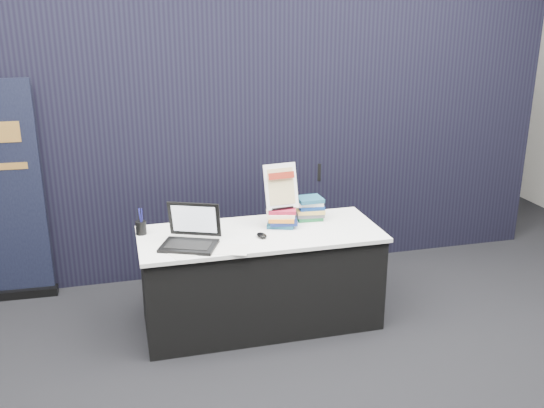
{
  "coord_description": "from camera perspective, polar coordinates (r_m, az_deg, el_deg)",
  "views": [
    {
      "loc": [
        -0.98,
        -3.55,
        2.37
      ],
      "look_at": [
        0.09,
        0.55,
        0.96
      ],
      "focal_mm": 40.0,
      "sensor_mm": 36.0,
      "label": 1
    }
  ],
  "objects": [
    {
      "name": "info_sign",
      "position": [
        4.56,
        0.86,
        1.63
      ],
      "size": [
        0.27,
        0.15,
        0.35
      ],
      "rotation": [
        0.0,
        0.0,
        0.11
      ],
      "color": "black",
      "rests_on": "book_stack_tall"
    },
    {
      "name": "brochure_left",
      "position": [
        4.22,
        -7.76,
        -4.38
      ],
      "size": [
        0.35,
        0.3,
        0.0
      ],
      "primitive_type": "cube",
      "rotation": [
        0.0,
        0.0,
        0.36
      ],
      "color": "silver",
      "rests_on": "display_table"
    },
    {
      "name": "wall_back",
      "position": [
        7.64,
        -7.42,
        13.56
      ],
      "size": [
        8.0,
        0.02,
        3.5
      ],
      "primitive_type": "cube",
      "color": "#A3A19A",
      "rests_on": "floor"
    },
    {
      "name": "floor",
      "position": [
        4.38,
        0.7,
        -14.4
      ],
      "size": [
        8.0,
        8.0,
        0.0
      ],
      "primitive_type": "plane",
      "color": "black",
      "rests_on": "ground"
    },
    {
      "name": "book_stack_short",
      "position": [
        4.76,
        3.59,
        -0.4
      ],
      "size": [
        0.22,
        0.17,
        0.18
      ],
      "rotation": [
        0.0,
        0.0,
        -0.06
      ],
      "color": "#1B6636",
      "rests_on": "display_table"
    },
    {
      "name": "drape_partition",
      "position": [
        5.37,
        -3.78,
        5.74
      ],
      "size": [
        6.0,
        0.08,
        2.4
      ],
      "primitive_type": "cube",
      "color": "black",
      "rests_on": "floor"
    },
    {
      "name": "pen_cup",
      "position": [
        4.56,
        -12.23,
        -2.2
      ],
      "size": [
        0.09,
        0.09,
        0.1
      ],
      "primitive_type": "cylinder",
      "rotation": [
        0.0,
        0.0,
        0.23
      ],
      "color": "black",
      "rests_on": "display_table"
    },
    {
      "name": "mouse",
      "position": [
        4.41,
        -0.98,
        -2.97
      ],
      "size": [
        0.09,
        0.12,
        0.03
      ],
      "primitive_type": "ellipsoid",
      "rotation": [
        0.0,
        0.0,
        0.25
      ],
      "color": "black",
      "rests_on": "display_table"
    },
    {
      "name": "stacking_chair",
      "position": [
        5.55,
        2.95,
        -0.9
      ],
      "size": [
        0.52,
        0.53,
        0.97
      ],
      "rotation": [
        0.0,
        0.0,
        -0.22
      ],
      "color": "black",
      "rests_on": "floor"
    },
    {
      "name": "brochure_mid",
      "position": [
        4.29,
        -8.78,
        -4.03
      ],
      "size": [
        0.32,
        0.28,
        0.0
      ],
      "primitive_type": "cube",
      "rotation": [
        0.0,
        0.0,
        -0.36
      ],
      "color": "silver",
      "rests_on": "display_table"
    },
    {
      "name": "book_stack_tall",
      "position": [
        4.61,
        0.94,
        -1.3
      ],
      "size": [
        0.24,
        0.21,
        0.14
      ],
      "rotation": [
        0.0,
        0.0,
        -0.29
      ],
      "color": "navy",
      "rests_on": "display_table"
    },
    {
      "name": "brochure_right",
      "position": [
        4.21,
        -4.17,
        -4.27
      ],
      "size": [
        0.33,
        0.28,
        0.0
      ],
      "primitive_type": "cube",
      "rotation": [
        0.0,
        0.0,
        -0.34
      ],
      "color": "silver",
      "rests_on": "display_table"
    },
    {
      "name": "laptop",
      "position": [
        4.3,
        -7.95,
        -3.0
      ],
      "size": [
        0.45,
        0.44,
        0.28
      ],
      "rotation": [
        0.0,
        0.0,
        -0.41
      ],
      "color": "black",
      "rests_on": "display_table"
    },
    {
      "name": "display_table",
      "position": [
        4.66,
        -1.08,
        -6.95
      ],
      "size": [
        1.8,
        0.75,
        0.75
      ],
      "color": "black",
      "rests_on": "floor"
    }
  ]
}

